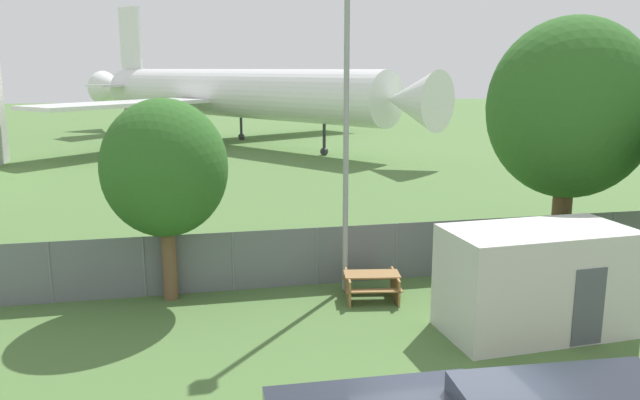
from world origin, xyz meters
TOP-DOWN VIEW (x-y plane):
  - perimeter_fence at (0.00, 9.92)m, footprint 56.07×0.07m
  - airplane at (-0.22, 47.63)m, footprint 30.46×37.01m
  - portable_cabin at (4.65, 5.41)m, footprint 4.69×2.56m
  - picnic_bench_near_cabin at (1.30, 8.40)m, footprint 1.78×1.63m
  - tree_left_of_cabin at (8.78, 10.78)m, footprint 5.45×5.45m
  - tree_behind_benches at (-4.36, 9.60)m, footprint 3.49×3.49m
  - light_mast at (0.74, 9.35)m, footprint 0.44×0.44m

SIDE VIEW (x-z plane):
  - picnic_bench_near_cabin at x=1.30m, z-range 0.09..0.85m
  - perimeter_fence at x=0.00m, z-range 0.00..1.80m
  - portable_cabin at x=4.65m, z-range 0.00..2.67m
  - tree_behind_benches at x=-4.36m, z-range 0.93..6.66m
  - airplane at x=-0.22m, z-range -1.94..10.66m
  - tree_left_of_cabin at x=8.78m, z-range 1.08..9.30m
  - light_mast at x=0.74m, z-range 0.90..10.18m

